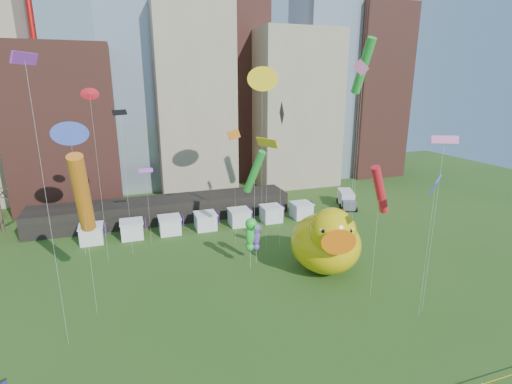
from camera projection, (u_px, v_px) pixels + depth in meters
name	position (u px, v px, depth m)	size (l,w,h in m)	color
skyline	(181.00, 76.00, 72.35)	(101.00, 23.00, 68.00)	brown
pavilion	(165.00, 209.00, 58.40)	(38.00, 6.00, 3.20)	black
vendor_tents	(206.00, 222.00, 54.65)	(33.24, 2.80, 2.40)	white
big_duck	(327.00, 240.00, 41.47)	(9.85, 11.37, 8.03)	#DDBC0B
small_duck	(324.00, 254.00, 43.41)	(4.21, 4.66, 3.26)	white
seahorse_green	(250.00, 232.00, 41.78)	(1.61, 1.83, 6.03)	silver
seahorse_purple	(256.00, 235.00, 43.59)	(1.35, 1.54, 4.84)	silver
box_truck	(346.00, 199.00, 64.78)	(4.17, 6.39, 2.55)	silver
kite_1	(360.00, 78.00, 42.05)	(1.38, 1.22, 22.57)	silver
kite_2	(282.00, 116.00, 44.73)	(1.55, 2.27, 18.02)	silver
kite_3	(363.00, 66.00, 45.75)	(1.22, 3.87, 25.27)	silver
kite_4	(267.00, 143.00, 44.41)	(1.68, 3.35, 13.94)	silver
kite_5	(436.00, 185.00, 31.11)	(2.95, 2.56, 12.64)	silver
kite_6	(234.00, 135.00, 45.85)	(2.40, 2.90, 14.63)	silver
kite_7	(146.00, 171.00, 47.30)	(1.70, 0.31, 9.97)	silver
kite_8	(380.00, 190.00, 34.61)	(2.92, 1.78, 13.17)	silver
kite_9	(444.00, 142.00, 30.92)	(2.05, 1.23, 15.95)	silver
kite_10	(120.00, 115.00, 42.39)	(1.64, 1.50, 17.23)	silver
kite_11	(254.00, 172.00, 44.02)	(2.43, 3.10, 12.90)	silver
kite_12	(262.00, 79.00, 48.81)	(3.07, 0.96, 22.10)	silver
kite_13	(70.00, 134.00, 42.59)	(2.66, 0.34, 16.00)	silver
kite_14	(82.00, 194.00, 31.73)	(1.31, 4.37, 14.88)	silver
kite_15	(25.00, 62.00, 24.82)	(1.32, 2.47, 21.93)	silver
kite_16	(90.00, 96.00, 39.58)	(1.25, 0.38, 19.58)	silver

